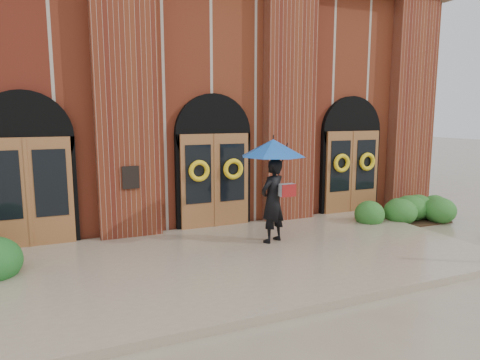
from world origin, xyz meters
TOP-DOWN VIEW (x-y plane):
  - ground at (0.00, 0.00)m, footprint 90.00×90.00m
  - landing at (0.00, 0.15)m, footprint 10.00×5.30m
  - church_building at (0.00, 8.78)m, footprint 16.20×12.53m
  - man_with_umbrella at (0.75, 0.81)m, footprint 2.03×2.03m
  - hedge_wall_right at (5.20, 1.44)m, footprint 2.76×1.11m

SIDE VIEW (x-z plane):
  - ground at x=0.00m, z-range 0.00..0.00m
  - landing at x=0.00m, z-range 0.00..0.15m
  - hedge_wall_right at x=5.20m, z-range 0.00..0.71m
  - man_with_umbrella at x=0.75m, z-range 0.64..3.08m
  - church_building at x=0.00m, z-range 0.00..7.00m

